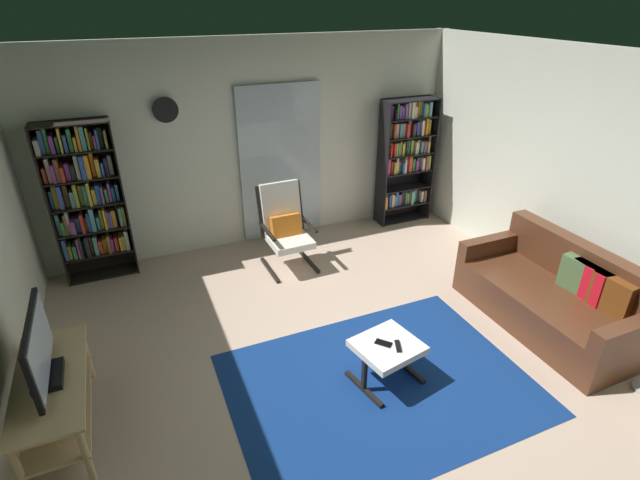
# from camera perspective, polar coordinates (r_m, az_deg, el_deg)

# --- Properties ---
(ground_plane) EXTENTS (7.02, 7.02, 0.00)m
(ground_plane) POSITION_cam_1_polar(r_m,az_deg,el_deg) (4.48, 4.30, -15.19)
(ground_plane) COLOR #C1A58F
(wall_back) EXTENTS (5.60, 0.06, 2.60)m
(wall_back) POSITION_cam_1_polar(r_m,az_deg,el_deg) (6.25, -7.70, 11.13)
(wall_back) COLOR silver
(wall_back) RESTS_ON ground
(wall_right) EXTENTS (0.06, 6.00, 2.60)m
(wall_right) POSITION_cam_1_polar(r_m,az_deg,el_deg) (5.46, 31.06, 4.95)
(wall_right) COLOR silver
(wall_right) RESTS_ON ground
(glass_door_panel) EXTENTS (1.10, 0.01, 2.00)m
(glass_door_panel) POSITION_cam_1_polar(r_m,az_deg,el_deg) (6.35, -4.67, 9.18)
(glass_door_panel) COLOR silver
(area_rug) EXTENTS (2.55, 1.88, 0.01)m
(area_rug) POSITION_cam_1_polar(r_m,az_deg,el_deg) (4.36, 7.10, -16.70)
(area_rug) COLOR navy
(area_rug) RESTS_ON ground
(tv_stand) EXTENTS (0.49, 1.20, 0.53)m
(tv_stand) POSITION_cam_1_polar(r_m,az_deg,el_deg) (4.24, -29.03, -15.94)
(tv_stand) COLOR tan
(tv_stand) RESTS_ON ground
(television) EXTENTS (0.20, 0.85, 0.54)m
(television) POSITION_cam_1_polar(r_m,az_deg,el_deg) (3.97, -30.43, -11.44)
(television) COLOR black
(television) RESTS_ON tv_stand
(bookshelf_near_tv) EXTENTS (0.78, 0.30, 1.84)m
(bookshelf_near_tv) POSITION_cam_1_polar(r_m,az_deg,el_deg) (5.96, -26.18, 4.57)
(bookshelf_near_tv) COLOR black
(bookshelf_near_tv) RESTS_ON ground
(bookshelf_near_sofa) EXTENTS (0.79, 0.30, 1.77)m
(bookshelf_near_sofa) POSITION_cam_1_polar(r_m,az_deg,el_deg) (6.96, 10.16, 9.99)
(bookshelf_near_sofa) COLOR black
(bookshelf_near_sofa) RESTS_ON ground
(leather_sofa) EXTENTS (0.89, 1.83, 0.83)m
(leather_sofa) POSITION_cam_1_polar(r_m,az_deg,el_deg) (5.38, 26.26, -6.16)
(leather_sofa) COLOR #502C1A
(leather_sofa) RESTS_ON ground
(lounge_armchair) EXTENTS (0.58, 0.66, 1.02)m
(lounge_armchair) POSITION_cam_1_polar(r_m,az_deg,el_deg) (5.79, -4.18, 1.85)
(lounge_armchair) COLOR black
(lounge_armchair) RESTS_ON ground
(ottoman) EXTENTS (0.60, 0.57, 0.40)m
(ottoman) POSITION_cam_1_polar(r_m,az_deg,el_deg) (4.20, 8.00, -12.89)
(ottoman) COLOR white
(ottoman) RESTS_ON ground
(tv_remote) EXTENTS (0.09, 0.15, 0.02)m
(tv_remote) POSITION_cam_1_polar(r_m,az_deg,el_deg) (4.13, 9.30, -12.39)
(tv_remote) COLOR black
(tv_remote) RESTS_ON ottoman
(cell_phone) EXTENTS (0.14, 0.15, 0.01)m
(cell_phone) POSITION_cam_1_polar(r_m,az_deg,el_deg) (4.15, 7.58, -12.10)
(cell_phone) COLOR black
(cell_phone) RESTS_ON ottoman
(wall_clock) EXTENTS (0.29, 0.03, 0.29)m
(wall_clock) POSITION_cam_1_polar(r_m,az_deg,el_deg) (5.86, -17.98, 14.56)
(wall_clock) COLOR silver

